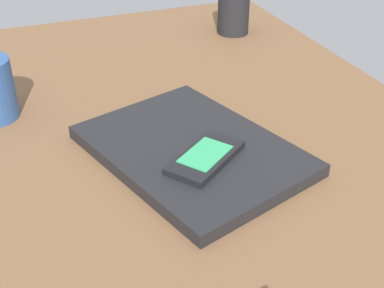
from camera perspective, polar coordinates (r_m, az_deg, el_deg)
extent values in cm
cube|color=brown|center=(79.84, -0.52, -0.50)|extent=(120.00, 80.00, 3.00)
cube|color=black|center=(74.96, 0.00, -0.68)|extent=(36.32, 30.74, 1.90)
cube|color=black|center=(70.91, 1.44, -1.45)|extent=(11.70, 12.97, 0.95)
cube|color=#33A566|center=(70.61, 1.45, -1.08)|extent=(8.02, 8.60, 0.14)
cylinder|color=black|center=(118.73, 4.53, 14.38)|extent=(6.86, 6.86, 10.89)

